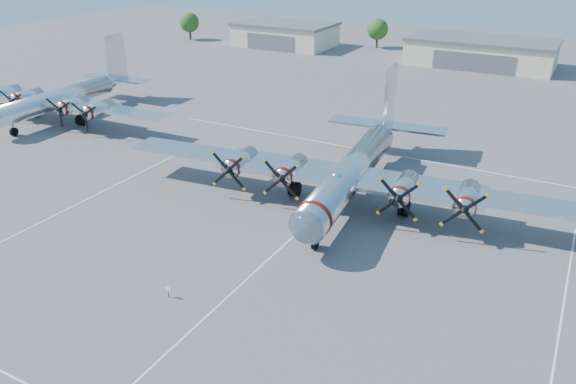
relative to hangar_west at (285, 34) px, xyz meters
The scene contains 9 objects.
ground 93.54m from the hangar_west, 61.23° to the right, with size 260.00×260.00×0.00m, color #515154.
parking_lines 95.08m from the hangar_west, 61.74° to the right, with size 60.00×50.08×0.01m.
hangar_west is the anchor object (origin of this frame).
hangar_center 45.00m from the hangar_west, ahead, with size 28.60×14.60×5.40m.
tree_far_west 25.36m from the hangar_west, behind, with size 4.80×4.80×6.64m.
tree_west 21.61m from the hangar_west, 21.89° to the left, with size 4.80×4.80×6.64m.
main_bomber_b29 84.32m from the hangar_west, 56.51° to the right, with size 47.76×32.67×10.56m, color silver, non-canonical shape.
bomber_west 65.13m from the hangar_west, 90.50° to the right, with size 38.66×27.37×10.21m, color silver, non-canonical shape.
info_placard 101.71m from the hangar_west, 66.11° to the right, with size 0.48×0.06×0.91m.
Camera 1 is at (20.36, -37.03, 24.57)m, focal length 35.00 mm.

